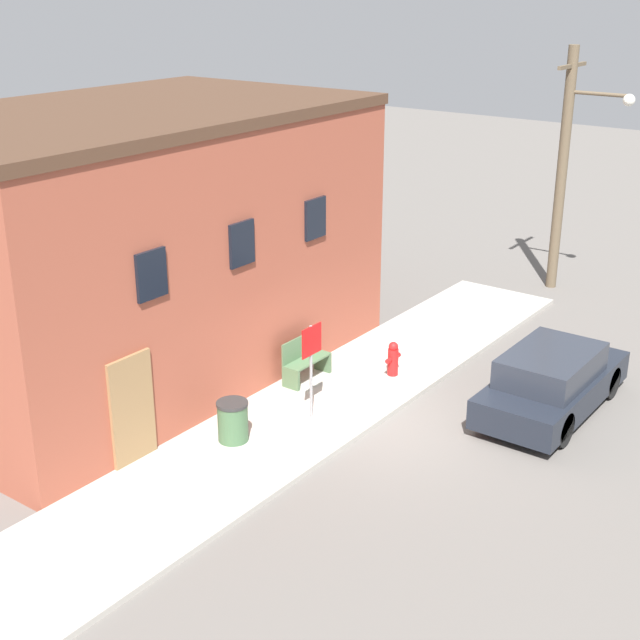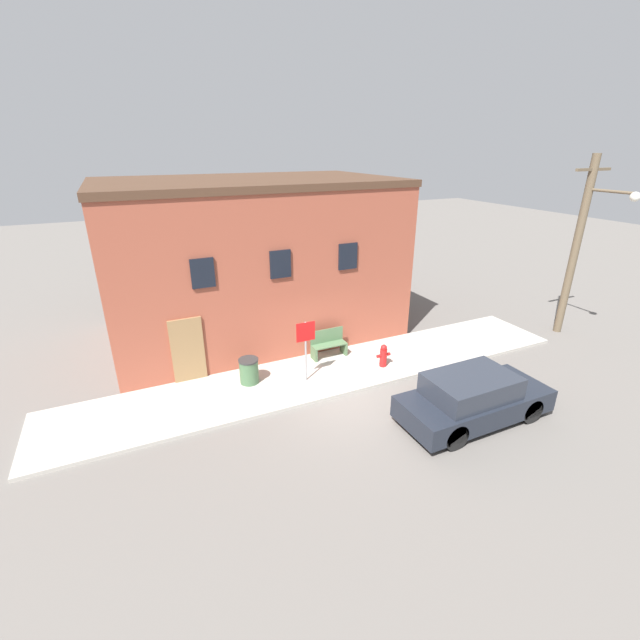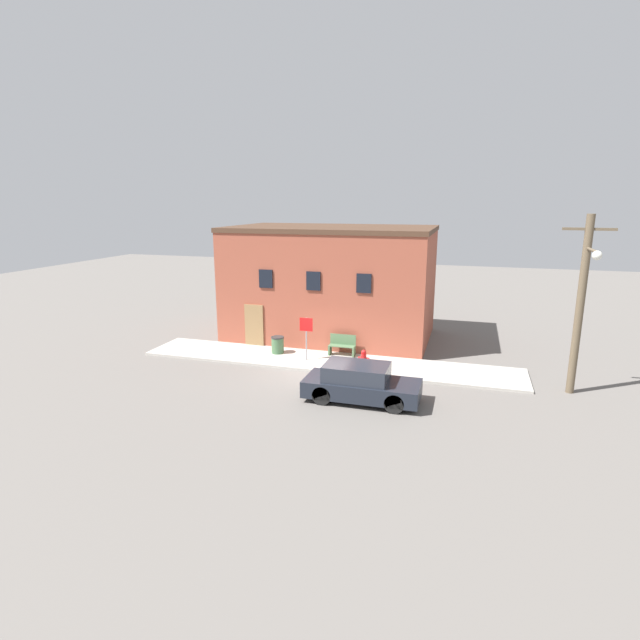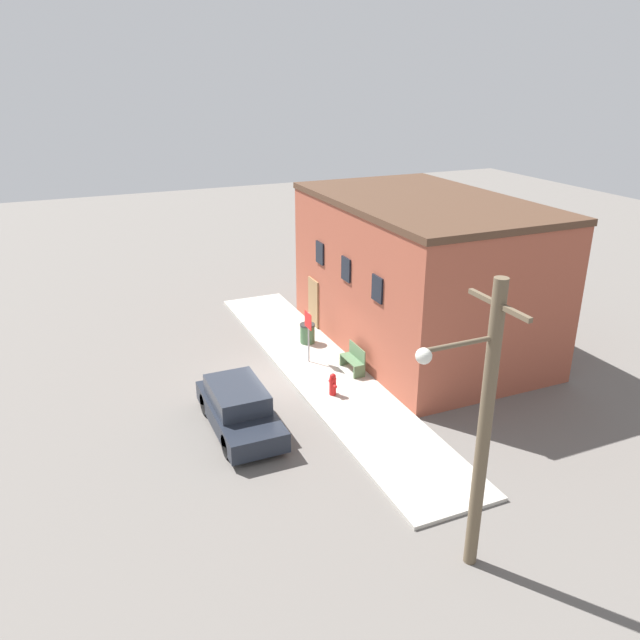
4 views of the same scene
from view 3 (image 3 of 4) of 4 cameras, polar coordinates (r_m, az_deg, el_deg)
ground_plane at (r=21.77m, az=-0.28°, el=-6.02°), size 80.00×80.00×0.00m
sidewalk at (r=23.03m, az=0.76°, el=-4.76°), size 17.44×2.83×0.11m
brick_building at (r=26.96m, az=1.33°, el=4.32°), size 10.60×6.53×5.96m
fire_hydrant at (r=22.06m, az=5.01°, el=-4.42°), size 0.50×0.24×0.80m
stop_sign at (r=22.68m, az=-1.59°, el=-1.27°), size 0.61×0.06×2.00m
bench at (r=23.69m, az=2.56°, el=-2.96°), size 1.25×0.44×0.99m
trash_bin at (r=24.08m, az=-4.86°, el=-2.84°), size 0.62×0.62×0.81m
utility_pole at (r=20.87m, az=27.69°, el=1.94°), size 1.80×1.93×6.81m
parked_car at (r=18.66m, az=4.63°, el=-7.24°), size 4.27×1.76×1.40m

